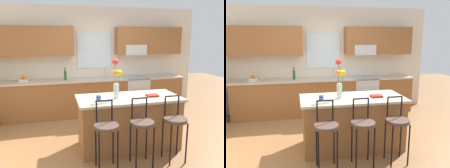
% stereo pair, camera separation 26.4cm
% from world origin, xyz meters
% --- Properties ---
extents(ground_plane, '(14.00, 14.00, 0.00)m').
position_xyz_m(ground_plane, '(0.00, 0.00, 0.00)').
color(ground_plane, olive).
extents(back_wall_assembly, '(5.60, 0.50, 2.70)m').
position_xyz_m(back_wall_assembly, '(0.02, 1.98, 1.51)').
color(back_wall_assembly, beige).
rests_on(back_wall_assembly, ground).
extents(counter_run, '(4.56, 0.64, 0.92)m').
position_xyz_m(counter_run, '(0.00, 1.70, 0.47)').
color(counter_run, brown).
rests_on(counter_run, ground).
extents(sink_faucet, '(0.02, 0.13, 0.23)m').
position_xyz_m(sink_faucet, '(0.24, 1.84, 1.06)').
color(sink_faucet, '#B7BABC').
rests_on(sink_faucet, counter_run).
extents(oven_range, '(0.60, 0.64, 0.92)m').
position_xyz_m(oven_range, '(1.03, 1.68, 0.46)').
color(oven_range, '#B7BABC').
rests_on(oven_range, ground).
extents(kitchen_island, '(1.80, 0.84, 0.92)m').
position_xyz_m(kitchen_island, '(0.21, -0.23, 0.46)').
color(kitchen_island, brown).
rests_on(kitchen_island, ground).
extents(bar_stool_near, '(0.36, 0.36, 1.04)m').
position_xyz_m(bar_stool_near, '(-0.34, -0.86, 0.64)').
color(bar_stool_near, black).
rests_on(bar_stool_near, ground).
extents(bar_stool_middle, '(0.36, 0.36, 1.04)m').
position_xyz_m(bar_stool_middle, '(0.21, -0.86, 0.64)').
color(bar_stool_middle, black).
rests_on(bar_stool_middle, ground).
extents(bar_stool_far, '(0.36, 0.36, 1.04)m').
position_xyz_m(bar_stool_far, '(0.76, -0.86, 0.64)').
color(bar_stool_far, black).
rests_on(bar_stool_far, ground).
extents(flower_vase, '(0.17, 0.15, 0.67)m').
position_xyz_m(flower_vase, '(-0.02, -0.25, 1.26)').
color(flower_vase, silver).
rests_on(flower_vase, kitchen_island).
extents(mug_ceramic, '(0.08, 0.08, 0.09)m').
position_xyz_m(mug_ceramic, '(-0.35, -0.33, 0.97)').
color(mug_ceramic, '#33518C').
rests_on(mug_ceramic, kitchen_island).
extents(cookbook, '(0.20, 0.15, 0.03)m').
position_xyz_m(cookbook, '(0.62, -0.29, 0.94)').
color(cookbook, maroon).
rests_on(cookbook, kitchen_island).
extents(fruit_bowl_oranges, '(0.24, 0.24, 0.16)m').
position_xyz_m(fruit_bowl_oranges, '(-1.74, 1.70, 0.97)').
color(fruit_bowl_oranges, silver).
rests_on(fruit_bowl_oranges, counter_run).
extents(bottle_olive_oil, '(0.06, 0.06, 0.30)m').
position_xyz_m(bottle_olive_oil, '(-0.77, 1.70, 1.04)').
color(bottle_olive_oil, '#1E5923').
rests_on(bottle_olive_oil, counter_run).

